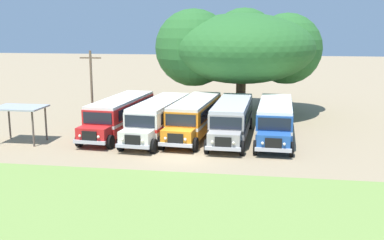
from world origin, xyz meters
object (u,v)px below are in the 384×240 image
(parked_bus_slot_0, at_px, (120,114))
(waiting_shelter, at_px, (20,110))
(parked_bus_slot_2, at_px, (195,116))
(parked_bus_slot_4, at_px, (275,119))
(utility_pole, at_px, (92,87))
(parked_bus_slot_3, at_px, (232,118))
(broad_shade_tree, at_px, (241,47))
(parked_bus_slot_1, at_px, (159,117))

(parked_bus_slot_0, bearing_deg, waiting_shelter, -52.17)
(parked_bus_slot_2, relative_size, waiting_shelter, 3.04)
(parked_bus_slot_4, distance_m, utility_pole, 15.29)
(parked_bus_slot_4, bearing_deg, parked_bus_slot_3, -84.32)
(parked_bus_slot_3, bearing_deg, broad_shade_tree, -178.25)
(parked_bus_slot_3, distance_m, broad_shade_tree, 12.06)
(waiting_shelter, bearing_deg, parked_bus_slot_1, 20.06)
(parked_bus_slot_0, xyz_separation_m, parked_bus_slot_2, (6.07, 0.21, 0.00))
(parked_bus_slot_2, xyz_separation_m, parked_bus_slot_4, (6.31, -0.24, 0.00))
(parked_bus_slot_2, height_order, utility_pole, utility_pole)
(parked_bus_slot_4, bearing_deg, broad_shade_tree, -161.05)
(parked_bus_slot_3, height_order, utility_pole, utility_pole)
(waiting_shelter, bearing_deg, parked_bus_slot_3, 14.41)
(parked_bus_slot_3, height_order, parked_bus_slot_4, same)
(waiting_shelter, bearing_deg, utility_pole, 55.48)
(parked_bus_slot_3, bearing_deg, utility_pole, -94.63)
(broad_shade_tree, bearing_deg, utility_pole, -140.52)
(parked_bus_slot_4, bearing_deg, parked_bus_slot_1, -84.21)
(parked_bus_slot_0, height_order, parked_bus_slot_3, same)
(parked_bus_slot_3, bearing_deg, parked_bus_slot_0, -90.01)
(parked_bus_slot_3, height_order, waiting_shelter, parked_bus_slot_3)
(parked_bus_slot_1, xyz_separation_m, parked_bus_slot_4, (8.99, 0.63, 0.00))
(parked_bus_slot_2, distance_m, waiting_shelter, 13.23)
(broad_shade_tree, height_order, utility_pole, broad_shade_tree)
(parked_bus_slot_1, xyz_separation_m, utility_pole, (-6.14, 1.69, 1.96))
(parked_bus_slot_0, bearing_deg, parked_bus_slot_1, 83.29)
(parked_bus_slot_3, relative_size, utility_pole, 1.65)
(parked_bus_slot_2, xyz_separation_m, utility_pole, (-8.82, 0.82, 1.96))
(parked_bus_slot_4, bearing_deg, parked_bus_slot_2, -90.38)
(broad_shade_tree, distance_m, utility_pole, 15.57)
(parked_bus_slot_3, relative_size, waiting_shelter, 3.02)
(parked_bus_slot_0, xyz_separation_m, utility_pole, (-2.75, 1.03, 1.96))
(broad_shade_tree, bearing_deg, parked_bus_slot_3, -89.83)
(parked_bus_slot_0, relative_size, waiting_shelter, 3.04)
(parked_bus_slot_1, relative_size, parked_bus_slot_4, 1.01)
(parked_bus_slot_4, xyz_separation_m, waiting_shelter, (-18.74, -4.19, 0.87))
(utility_pole, bearing_deg, parked_bus_slot_3, -6.21)
(parked_bus_slot_2, height_order, parked_bus_slot_4, same)
(parked_bus_slot_1, distance_m, broad_shade_tree, 13.66)
(parked_bus_slot_1, xyz_separation_m, parked_bus_slot_3, (5.69, 0.41, 0.00))
(utility_pole, bearing_deg, parked_bus_slot_0, -20.65)
(utility_pole, xyz_separation_m, waiting_shelter, (-3.61, -5.25, -1.09))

